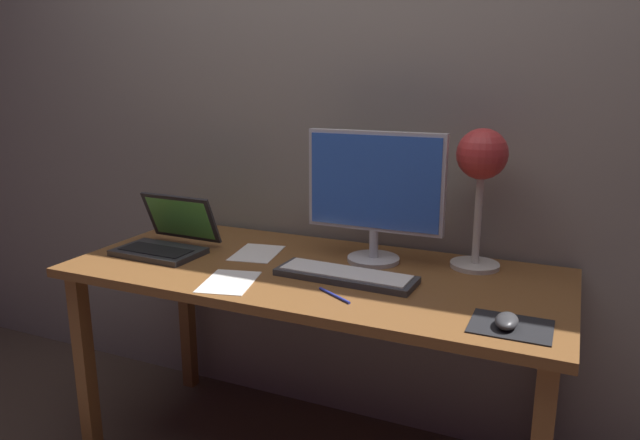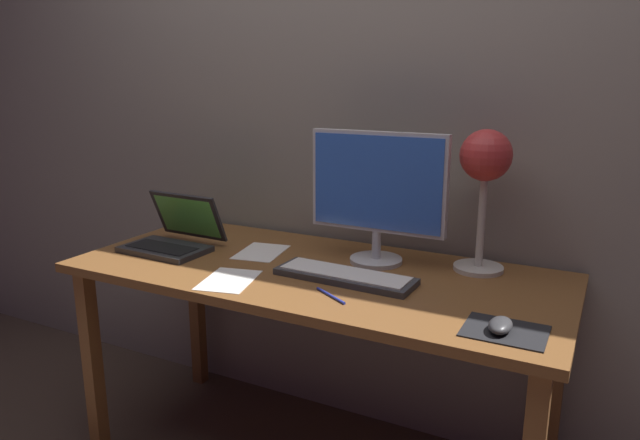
# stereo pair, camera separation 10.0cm
# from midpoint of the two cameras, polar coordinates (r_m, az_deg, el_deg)

# --- Properties ---
(back_wall) EXTENTS (4.80, 0.06, 2.60)m
(back_wall) POSITION_cam_midpoint_polar(r_m,az_deg,el_deg) (2.17, 2.44, 12.56)
(back_wall) COLOR gray
(back_wall) RESTS_ON ground
(desk) EXTENTS (1.60, 0.70, 0.74)m
(desk) POSITION_cam_midpoint_polar(r_m,az_deg,el_deg) (1.94, -2.14, -7.02)
(desk) COLOR brown
(desk) RESTS_ON ground
(monitor) EXTENTS (0.46, 0.18, 0.44)m
(monitor) POSITION_cam_midpoint_polar(r_m,az_deg,el_deg) (1.92, 3.88, 3.02)
(monitor) COLOR silver
(monitor) RESTS_ON desk
(keyboard_main) EXTENTS (0.45, 0.16, 0.03)m
(keyboard_main) POSITION_cam_midpoint_polar(r_m,az_deg,el_deg) (1.81, 0.92, -5.43)
(keyboard_main) COLOR #38383A
(keyboard_main) RESTS_ON desk
(laptop) EXTENTS (0.31, 0.27, 0.19)m
(laptop) POSITION_cam_midpoint_polar(r_m,az_deg,el_deg) (2.17, -15.78, -1.45)
(laptop) COLOR #28282B
(laptop) RESTS_ON desk
(desk_lamp) EXTENTS (0.16, 0.16, 0.45)m
(desk_lamp) POSITION_cam_midpoint_polar(r_m,az_deg,el_deg) (1.90, 14.01, 5.15)
(desk_lamp) COLOR beige
(desk_lamp) RESTS_ON desk
(mousepad) EXTENTS (0.20, 0.16, 0.00)m
(mousepad) POSITION_cam_midpoint_polar(r_m,az_deg,el_deg) (1.55, 16.34, -9.95)
(mousepad) COLOR black
(mousepad) RESTS_ON desk
(mouse) EXTENTS (0.06, 0.10, 0.03)m
(mouse) POSITION_cam_midpoint_polar(r_m,az_deg,el_deg) (1.53, 15.95, -9.45)
(mouse) COLOR #38383A
(mouse) RESTS_ON mousepad
(paper_sheet_near_mouse) EXTENTS (0.18, 0.23, 0.00)m
(paper_sheet_near_mouse) POSITION_cam_midpoint_polar(r_m,az_deg,el_deg) (2.09, -7.54, -3.23)
(paper_sheet_near_mouse) COLOR white
(paper_sheet_near_mouse) RESTS_ON desk
(paper_sheet_by_keyboard) EXTENTS (0.19, 0.24, 0.00)m
(paper_sheet_by_keyboard) POSITION_cam_midpoint_polar(r_m,az_deg,el_deg) (1.82, -10.44, -5.97)
(paper_sheet_by_keyboard) COLOR white
(paper_sheet_by_keyboard) RESTS_ON desk
(pen) EXTENTS (0.12, 0.08, 0.01)m
(pen) POSITION_cam_midpoint_polar(r_m,az_deg,el_deg) (1.68, -0.32, -7.37)
(pen) COLOR #2633A5
(pen) RESTS_ON desk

